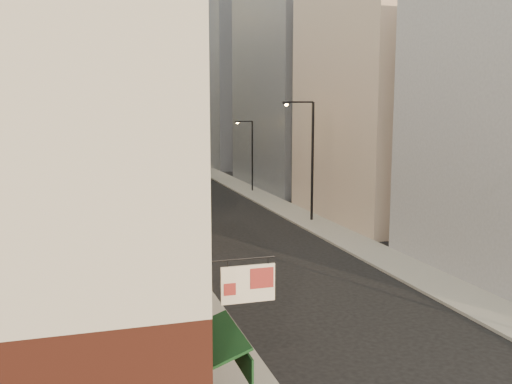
# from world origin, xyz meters

# --- Properties ---
(sidewalk_left) EXTENTS (3.00, 140.00, 0.15)m
(sidewalk_left) POSITION_xyz_m (-6.50, 55.00, 0.07)
(sidewalk_left) COLOR gray
(sidewalk_left) RESTS_ON ground
(sidewalk_right) EXTENTS (3.00, 140.00, 0.15)m
(sidewalk_right) POSITION_xyz_m (6.50, 55.00, 0.07)
(sidewalk_right) COLOR gray
(sidewalk_right) RESTS_ON ground
(near_building_left) EXTENTS (8.30, 23.04, 12.30)m
(near_building_left) POSITION_xyz_m (-10.99, 9.00, 6.02)
(near_building_left) COLOR #5F281D
(near_building_left) RESTS_ON ground
(left_bldg_beige) EXTENTS (8.00, 12.00, 16.00)m
(left_bldg_beige) POSITION_xyz_m (-12.00, 26.00, 8.00)
(left_bldg_beige) COLOR #C0A895
(left_bldg_beige) RESTS_ON ground
(left_bldg_grey) EXTENTS (8.00, 16.00, 20.00)m
(left_bldg_grey) POSITION_xyz_m (-12.00, 42.00, 10.00)
(left_bldg_grey) COLOR gray
(left_bldg_grey) RESTS_ON ground
(left_bldg_tan) EXTENTS (8.00, 18.00, 17.00)m
(left_bldg_tan) POSITION_xyz_m (-12.00, 60.00, 8.50)
(left_bldg_tan) COLOR tan
(left_bldg_tan) RESTS_ON ground
(left_bldg_wingrid) EXTENTS (8.00, 20.00, 24.00)m
(left_bldg_wingrid) POSITION_xyz_m (-12.00, 80.00, 12.00)
(left_bldg_wingrid) COLOR gray
(left_bldg_wingrid) RESTS_ON ground
(right_bldg_beige) EXTENTS (8.00, 16.00, 20.00)m
(right_bldg_beige) POSITION_xyz_m (12.00, 30.00, 10.00)
(right_bldg_beige) COLOR #C0A895
(right_bldg_beige) RESTS_ON ground
(right_bldg_wingrid) EXTENTS (8.00, 20.00, 26.00)m
(right_bldg_wingrid) POSITION_xyz_m (12.00, 50.00, 13.00)
(right_bldg_wingrid) COLOR gray
(right_bldg_wingrid) RESTS_ON ground
(highrise) EXTENTS (21.00, 23.00, 51.20)m
(highrise) POSITION_xyz_m (18.00, 78.00, 25.66)
(highrise) COLOR gray
(highrise) RESTS_ON ground
(clock_tower) EXTENTS (14.00, 14.00, 44.90)m
(clock_tower) POSITION_xyz_m (-1.00, 92.00, 17.63)
(clock_tower) COLOR tan
(clock_tower) RESTS_ON ground
(white_tower) EXTENTS (8.00, 8.00, 41.50)m
(white_tower) POSITION_xyz_m (10.00, 78.00, 18.61)
(white_tower) COLOR silver
(white_tower) RESTS_ON ground
(streetlamp_mid) EXTENTS (2.48, 0.83, 9.64)m
(streetlamp_mid) POSITION_xyz_m (6.47, 30.02, 5.50)
(streetlamp_mid) COLOR black
(streetlamp_mid) RESTS_ON ground
(streetlamp_far) EXTENTS (2.03, 0.36, 7.74)m
(streetlamp_far) POSITION_xyz_m (6.64, 47.15, 4.42)
(streetlamp_far) COLOR black
(streetlamp_far) RESTS_ON ground
(traffic_light_left) EXTENTS (0.56, 0.45, 5.00)m
(traffic_light_left) POSITION_xyz_m (-6.11, 43.84, 3.36)
(traffic_light_left) COLOR black
(traffic_light_left) RESTS_ON ground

